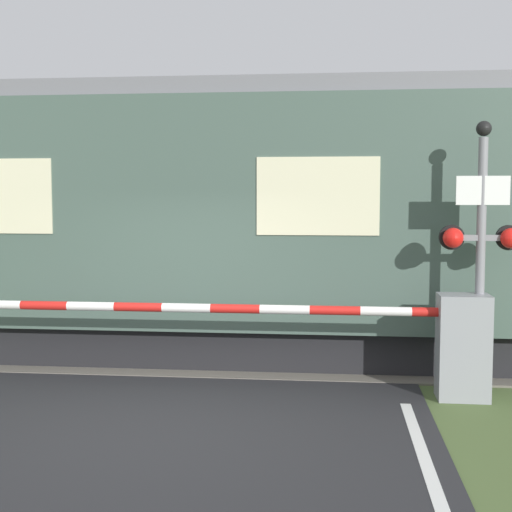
# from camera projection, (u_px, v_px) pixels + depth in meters

# --- Properties ---
(ground_plane) EXTENTS (80.00, 80.00, 0.00)m
(ground_plane) POSITION_uv_depth(u_px,v_px,m) (152.00, 425.00, 7.54)
(ground_plane) COLOR #4C6033
(track_bed) EXTENTS (36.00, 3.20, 0.13)m
(track_bed) POSITION_uv_depth(u_px,v_px,m) (209.00, 351.00, 11.01)
(track_bed) COLOR #666056
(track_bed) RESTS_ON ground_plane
(train) EXTENTS (15.85, 2.92, 4.00)m
(train) POSITION_uv_depth(u_px,v_px,m) (40.00, 220.00, 11.13)
(train) COLOR black
(train) RESTS_ON ground_plane
(crossing_barrier) EXTENTS (6.48, 0.44, 1.26)m
(crossing_barrier) POSITION_uv_depth(u_px,v_px,m) (416.00, 339.00, 8.51)
(crossing_barrier) COLOR gray
(crossing_barrier) RESTS_ON ground_plane
(signal_post) EXTENTS (0.96, 0.26, 3.29)m
(signal_post) POSITION_uv_depth(u_px,v_px,m) (481.00, 241.00, 8.42)
(signal_post) COLOR gray
(signal_post) RESTS_ON ground_plane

